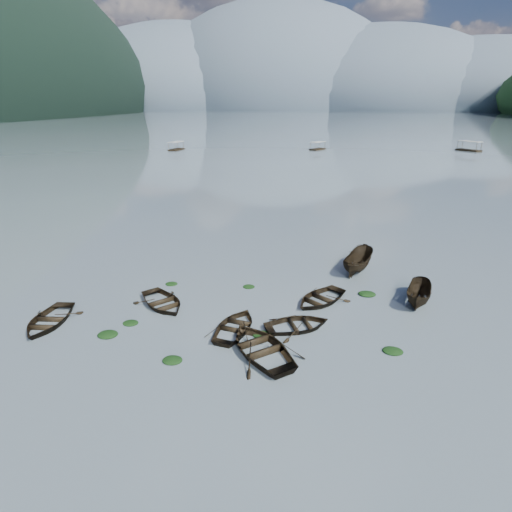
# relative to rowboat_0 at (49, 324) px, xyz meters

# --- Properties ---
(ground_plane) EXTENTS (2400.00, 2400.00, 0.00)m
(ground_plane) POSITION_rel_rowboat_0_xyz_m (11.86, -4.20, 0.00)
(ground_plane) COLOR slate
(haze_mtn_a) EXTENTS (520.00, 520.00, 280.00)m
(haze_mtn_a) POSITION_rel_rowboat_0_xyz_m (-248.14, 895.80, 0.00)
(haze_mtn_a) COLOR #475666
(haze_mtn_a) RESTS_ON ground
(haze_mtn_b) EXTENTS (520.00, 520.00, 340.00)m
(haze_mtn_b) POSITION_rel_rowboat_0_xyz_m (-48.14, 895.80, 0.00)
(haze_mtn_b) COLOR #475666
(haze_mtn_b) RESTS_ON ground
(haze_mtn_c) EXTENTS (520.00, 520.00, 260.00)m
(haze_mtn_c) POSITION_rel_rowboat_0_xyz_m (151.86, 895.80, 0.00)
(haze_mtn_c) COLOR #475666
(haze_mtn_c) RESTS_ON ground
(haze_mtn_d) EXTENTS (520.00, 520.00, 220.00)m
(haze_mtn_d) POSITION_rel_rowboat_0_xyz_m (331.86, 895.80, 0.00)
(haze_mtn_d) COLOR #475666
(haze_mtn_d) RESTS_ON ground
(rowboat_0) EXTENTS (3.35, 4.51, 0.90)m
(rowboat_0) POSITION_rel_rowboat_0_xyz_m (0.00, 0.00, 0.00)
(rowboat_0) COLOR black
(rowboat_0) RESTS_ON ground
(rowboat_1) EXTENTS (3.80, 4.66, 0.85)m
(rowboat_1) POSITION_rel_rowboat_0_xyz_m (11.48, 0.62, 0.00)
(rowboat_1) COLOR black
(rowboat_1) RESTS_ON ground
(rowboat_3) EXTENTS (5.84, 6.15, 1.04)m
(rowboat_3) POSITION_rel_rowboat_0_xyz_m (13.24, -1.50, 0.00)
(rowboat_3) COLOR black
(rowboat_3) RESTS_ON ground
(rowboat_4) EXTENTS (4.78, 4.14, 0.83)m
(rowboat_4) POSITION_rel_rowboat_0_xyz_m (15.14, 1.26, 0.00)
(rowboat_4) COLOR black
(rowboat_4) RESTS_ON ground
(rowboat_5) EXTENTS (2.83, 4.32, 1.56)m
(rowboat_5) POSITION_rel_rowboat_0_xyz_m (23.16, 5.46, 0.00)
(rowboat_5) COLOR black
(rowboat_5) RESTS_ON ground
(rowboat_6) EXTENTS (5.24, 5.28, 0.90)m
(rowboat_6) POSITION_rel_rowboat_0_xyz_m (6.14, 3.08, 0.00)
(rowboat_6) COLOR black
(rowboat_6) RESTS_ON ground
(rowboat_7) EXTENTS (5.11, 5.28, 0.89)m
(rowboat_7) POSITION_rel_rowboat_0_xyz_m (16.59, 4.90, 0.00)
(rowboat_7) COLOR black
(rowboat_7) RESTS_ON ground
(rowboat_8) EXTENTS (3.49, 4.99, 1.81)m
(rowboat_8) POSITION_rel_rowboat_0_xyz_m (19.71, 10.72, 0.00)
(rowboat_8) COLOR black
(rowboat_8) RESTS_ON ground
(weed_clump_0) EXTENTS (1.19, 0.98, 0.26)m
(weed_clump_0) POSITION_rel_rowboat_0_xyz_m (4.20, -0.86, 0.00)
(weed_clump_0) COLOR black
(weed_clump_0) RESTS_ON ground
(weed_clump_1) EXTENTS (1.07, 0.85, 0.23)m
(weed_clump_1) POSITION_rel_rowboat_0_xyz_m (8.70, -2.82, 0.00)
(weed_clump_1) COLOR black
(weed_clump_1) RESTS_ON ground
(weed_clump_2) EXTENTS (1.12, 0.89, 0.24)m
(weed_clump_2) POSITION_rel_rowboat_0_xyz_m (13.10, 0.16, 0.00)
(weed_clump_2) COLOR black
(weed_clump_2) RESTS_ON ground
(weed_clump_3) EXTENTS (0.87, 0.74, 0.19)m
(weed_clump_3) POSITION_rel_rowboat_0_xyz_m (11.47, 6.57, 0.00)
(weed_clump_3) COLOR black
(weed_clump_3) RESTS_ON ground
(weed_clump_4) EXTENTS (1.11, 0.88, 0.23)m
(weed_clump_4) POSITION_rel_rowboat_0_xyz_m (20.32, -0.61, 0.00)
(weed_clump_4) COLOR black
(weed_clump_4) RESTS_ON ground
(weed_clump_5) EXTENTS (0.96, 0.78, 0.20)m
(weed_clump_5) POSITION_rel_rowboat_0_xyz_m (4.97, 0.58, 0.00)
(weed_clump_5) COLOR black
(weed_clump_5) RESTS_ON ground
(weed_clump_6) EXTENTS (0.91, 0.76, 0.19)m
(weed_clump_6) POSITION_rel_rowboat_0_xyz_m (5.68, 6.38, 0.00)
(weed_clump_6) COLOR black
(weed_clump_6) RESTS_ON ground
(weed_clump_7) EXTENTS (1.21, 0.97, 0.26)m
(weed_clump_7) POSITION_rel_rowboat_0_xyz_m (19.91, 6.30, 0.00)
(weed_clump_7) COLOR black
(weed_clump_7) RESTS_ON ground
(pontoon_left) EXTENTS (3.56, 6.20, 2.24)m
(pontoon_left) POSITION_rel_rowboat_0_xyz_m (-21.68, 95.60, 0.00)
(pontoon_left) COLOR black
(pontoon_left) RESTS_ON ground
(pontoon_centre) EXTENTS (5.02, 5.98, 2.15)m
(pontoon_centre) POSITION_rel_rowboat_0_xyz_m (18.92, 101.15, 0.00)
(pontoon_centre) COLOR black
(pontoon_centre) RESTS_ON ground
(pontoon_right) EXTENTS (6.16, 6.93, 2.53)m
(pontoon_right) POSITION_rel_rowboat_0_xyz_m (61.61, 103.40, 0.00)
(pontoon_right) COLOR black
(pontoon_right) RESTS_ON ground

